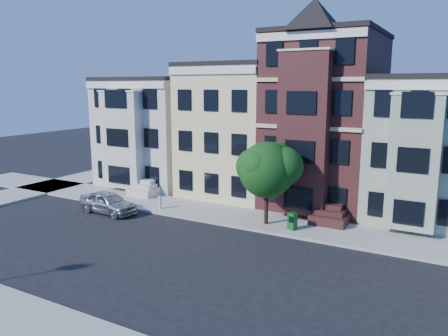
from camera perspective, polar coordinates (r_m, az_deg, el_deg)
The scene contains 10 objects.
ground at distance 20.83m, azimuth 0.90°, elevation -13.78°, with size 120.00×120.00×0.00m, color black.
far_sidewalk at distance 27.63m, azimuth 8.87°, elevation -7.44°, with size 60.00×4.00×0.15m, color #9E9B93.
house_white at distance 39.55m, azimuth -8.31°, elevation 4.64°, with size 8.00×9.00×9.00m, color silver.
house_yellow at distance 35.22m, azimuth 2.10°, elevation 4.82°, with size 7.00×9.00×10.00m, color beige.
house_brown at distance 32.56m, azimuth 13.20°, elevation 5.82°, with size 7.00×9.00×12.00m, color #3C191A.
house_green at distance 31.56m, azimuth 24.48°, elevation 2.24°, with size 6.00×9.00×9.00m, color #96A48E.
street_tree at distance 26.76m, azimuth 5.61°, elevation -0.74°, with size 5.47×5.47×6.37m, color #175315, non-canonical shape.
parked_car at distance 31.00m, azimuth -14.91°, elevation -4.36°, with size 1.77×4.40×1.50m, color #A5A7AF.
newspaper_box at distance 26.53m, azimuth 8.91°, elevation -6.87°, with size 0.47×0.42×1.04m, color #13571F.
fire_hydrant at distance 30.88m, azimuth -8.35°, elevation -4.62°, with size 0.26×0.26×0.73m, color beige.
Camera 1 is at (8.96, -16.69, 8.66)m, focal length 35.00 mm.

